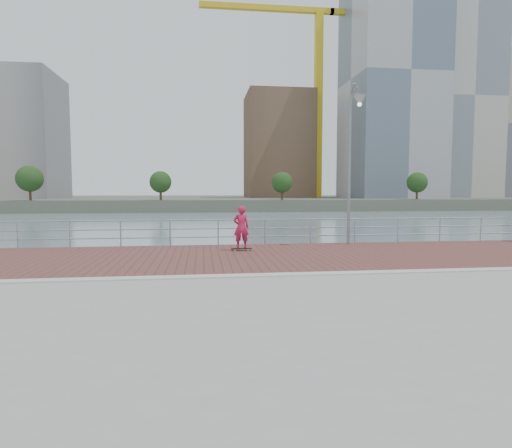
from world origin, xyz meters
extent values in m
plane|color=slate|center=(0.00, 0.00, -2.00)|extent=(400.00, 400.00, 0.00)
cube|color=gray|center=(0.00, -5.00, -1.00)|extent=(40.00, 24.00, 2.00)
cube|color=brown|center=(0.00, 3.60, 0.01)|extent=(40.00, 6.80, 0.02)
cube|color=#B7B5AD|center=(0.00, 0.00, 0.03)|extent=(40.00, 0.40, 0.06)
cube|color=#4C5142|center=(0.00, 122.50, -0.75)|extent=(320.00, 95.00, 2.50)
cylinder|color=#8C9EA8|center=(-9.24, 7.00, 0.55)|extent=(0.06, 0.06, 1.10)
cylinder|color=#8C9EA8|center=(-7.18, 7.00, 0.55)|extent=(0.06, 0.06, 1.10)
cylinder|color=#8C9EA8|center=(-5.13, 7.00, 0.55)|extent=(0.06, 0.06, 1.10)
cylinder|color=#8C9EA8|center=(-3.08, 7.00, 0.55)|extent=(0.06, 0.06, 1.10)
cylinder|color=#8C9EA8|center=(-1.03, 7.00, 0.55)|extent=(0.06, 0.06, 1.10)
cylinder|color=#8C9EA8|center=(1.03, 7.00, 0.55)|extent=(0.06, 0.06, 1.10)
cylinder|color=#8C9EA8|center=(3.08, 7.00, 0.55)|extent=(0.06, 0.06, 1.10)
cylinder|color=#8C9EA8|center=(5.13, 7.00, 0.55)|extent=(0.06, 0.06, 1.10)
cylinder|color=#8C9EA8|center=(7.18, 7.00, 0.55)|extent=(0.06, 0.06, 1.10)
cylinder|color=#8C9EA8|center=(9.24, 7.00, 0.55)|extent=(0.06, 0.06, 1.10)
cylinder|color=#8C9EA8|center=(11.29, 7.00, 0.55)|extent=(0.06, 0.06, 1.10)
cylinder|color=#8C9EA8|center=(0.00, 7.00, 1.10)|extent=(39.00, 0.05, 0.05)
cylinder|color=#8C9EA8|center=(0.00, 7.00, 0.73)|extent=(39.00, 0.05, 0.05)
cylinder|color=#8C9EA8|center=(0.00, 7.00, 0.36)|extent=(39.00, 0.05, 0.05)
cylinder|color=gray|center=(4.66, 6.50, 3.25)|extent=(0.13, 0.13, 6.50)
cylinder|color=gray|center=(4.66, 5.96, 6.50)|extent=(0.08, 1.08, 0.08)
cone|color=#B2B2AD|center=(4.66, 5.42, 6.28)|extent=(0.48, 0.48, 0.38)
cube|color=black|center=(-0.20, 5.06, 0.10)|extent=(0.80, 0.22, 0.03)
cylinder|color=beige|center=(-0.45, 4.99, 0.05)|extent=(0.06, 0.04, 0.06)
cylinder|color=beige|center=(0.06, 4.99, 0.05)|extent=(0.06, 0.04, 0.06)
cylinder|color=beige|center=(-0.45, 5.14, 0.05)|extent=(0.06, 0.04, 0.06)
cylinder|color=beige|center=(0.06, 5.13, 0.05)|extent=(0.06, 0.04, 0.06)
imported|color=#C11946|center=(-0.20, 5.06, 0.94)|extent=(0.61, 0.41, 1.67)
cube|color=gold|center=(30.00, 104.00, 25.50)|extent=(2.00, 2.00, 50.00)
cube|color=gold|center=(16.00, 104.00, 50.50)|extent=(36.00, 1.40, 1.40)
cube|color=gold|center=(39.00, 104.00, 50.50)|extent=(12.00, 1.40, 1.40)
cube|color=gray|center=(-48.00, 105.00, 16.20)|extent=(20.00, 20.00, 31.41)
cube|color=brown|center=(20.00, 110.00, 15.09)|extent=(18.00, 18.00, 29.19)
cube|color=#9E9EA3|center=(48.00, 98.00, 31.27)|extent=(22.00, 22.00, 61.54)
cube|color=#B2ADA3|center=(72.00, 108.00, 28.32)|extent=(20.00, 20.00, 55.64)
cube|color=#ADA38E|center=(95.00, 115.00, 21.98)|extent=(24.00, 22.00, 42.96)
cylinder|color=#473323|center=(-35.00, 77.00, 2.48)|extent=(0.50, 0.50, 3.95)
sphere|color=#193814|center=(-35.00, 77.00, 4.73)|extent=(5.08, 5.08, 5.08)
cylinder|color=#473323|center=(-10.00, 77.00, 2.21)|extent=(0.50, 0.50, 3.41)
sphere|color=#193814|center=(-10.00, 77.00, 4.16)|extent=(4.39, 4.39, 4.39)
cylinder|color=#473323|center=(15.00, 77.00, 2.20)|extent=(0.50, 0.50, 3.41)
sphere|color=#193814|center=(15.00, 77.00, 4.15)|extent=(4.38, 4.38, 4.38)
cylinder|color=#473323|center=(45.00, 77.00, 2.23)|extent=(0.50, 0.50, 3.45)
sphere|color=#193814|center=(45.00, 77.00, 4.20)|extent=(4.44, 4.44, 4.44)
camera|label=1|loc=(-1.71, -11.52, 2.36)|focal=30.00mm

